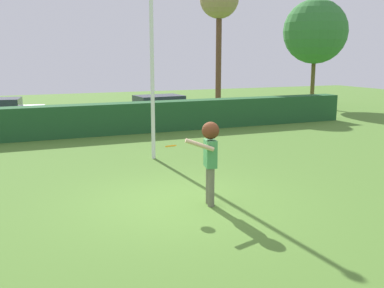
# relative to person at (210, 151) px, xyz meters

# --- Properties ---
(ground_plane) EXTENTS (60.00, 60.00, 0.00)m
(ground_plane) POSITION_rel_person_xyz_m (-0.54, 0.36, -1.18)
(ground_plane) COLOR #517D2E
(person) EXTENTS (0.82, 0.55, 1.80)m
(person) POSITION_rel_person_xyz_m (0.00, 0.00, 0.00)
(person) COLOR #696954
(person) RESTS_ON ground
(frisbee) EXTENTS (0.25, 0.24, 0.09)m
(frisbee) POSITION_rel_person_xyz_m (-0.69, 0.49, 0.08)
(frisbee) COLOR orange
(lamppost) EXTENTS (0.24, 0.24, 6.06)m
(lamppost) POSITION_rel_person_xyz_m (0.25, 4.68, 2.17)
(lamppost) COLOR silver
(lamppost) RESTS_ON ground
(hedge_row) EXTENTS (23.40, 0.90, 1.25)m
(hedge_row) POSITION_rel_person_xyz_m (-0.54, 9.57, -0.55)
(hedge_row) COLOR #225429
(hedge_row) RESTS_ON ground
(parked_car_green) EXTENTS (4.32, 2.07, 1.25)m
(parked_car_green) POSITION_rel_person_xyz_m (3.02, 12.36, -0.49)
(parked_car_green) COLOR #1E6633
(parked_car_green) RESTS_ON ground
(birch_tree) EXTENTS (2.45, 2.45, 7.87)m
(birch_tree) POSITION_rel_person_xyz_m (8.87, 17.76, 5.29)
(birch_tree) COLOR brown
(birch_tree) RESTS_ON ground
(willow_tree) EXTENTS (3.88, 3.88, 6.52)m
(willow_tree) POSITION_rel_person_xyz_m (13.80, 14.50, 3.40)
(willow_tree) COLOR brown
(willow_tree) RESTS_ON ground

